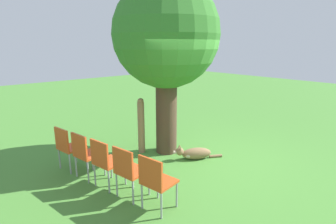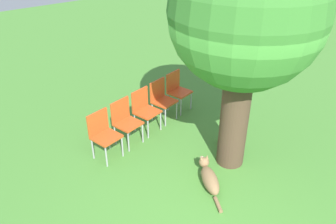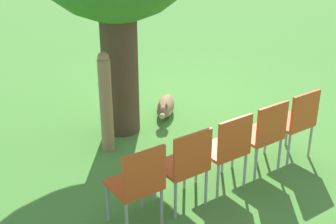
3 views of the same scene
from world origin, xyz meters
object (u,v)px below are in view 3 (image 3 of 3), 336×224
fence_post (106,102)px  red_chair_3 (185,163)px  dog (165,107)px  red_chair_0 (296,119)px  red_chair_2 (227,147)px  red_chair_1 (263,132)px  red_chair_4 (138,182)px

fence_post → red_chair_3: (-1.48, -0.32, -0.13)m
fence_post → dog: bearing=-60.1°
dog → red_chair_0: bearing=57.2°
fence_post → red_chair_2: 1.62m
red_chair_0 → red_chair_1: (-0.11, 0.54, 0.00)m
dog → fence_post: 1.33m
dog → red_chair_1: 1.93m
red_chair_3 → red_chair_4: (-0.11, 0.54, 0.00)m
dog → red_chair_1: bearing=40.8°
red_chair_2 → red_chair_4: 1.11m
dog → fence_post: (-0.62, 1.07, 0.51)m
red_chair_4 → red_chair_2: bearing=-88.1°
dog → red_chair_0: (-1.75, -0.87, 0.38)m
dog → red_chair_4: 2.59m
dog → fence_post: fence_post is taller
red_chair_0 → red_chair_2: size_ratio=1.00×
red_chair_3 → red_chair_4: 0.55m
dog → red_chair_0: red_chair_0 is taller
red_chair_0 → red_chair_1: same height
red_chair_1 → red_chair_2: same height
red_chair_2 → red_chair_4: same height
red_chair_0 → red_chair_3: bearing=91.9°
red_chair_0 → red_chair_1: 0.55m
red_chair_0 → fence_post: bearing=49.7°
dog → fence_post: size_ratio=0.77×
fence_post → red_chair_1: bearing=-131.8°
red_chair_1 → dog: bearing=0.2°
dog → red_chair_3: size_ratio=1.11×
fence_post → red_chair_0: fence_post is taller
red_chair_2 → red_chair_0: bearing=-88.1°
red_chair_0 → red_chair_4: size_ratio=1.00×
fence_post → red_chair_1: 1.88m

